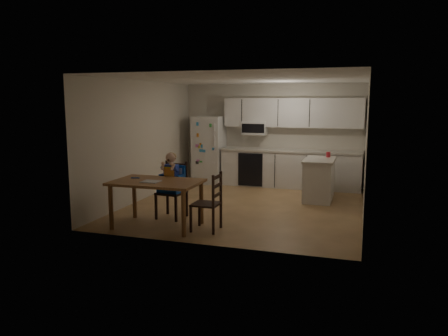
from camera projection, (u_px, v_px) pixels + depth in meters
name	position (u px, v px, depth m)	size (l,w,h in m)	color
room	(252.00, 142.00, 9.02)	(4.52, 5.01, 2.51)	olive
refrigerator	(209.00, 150.00, 11.12)	(0.72, 0.70, 1.70)	silver
kitchen_run	(290.00, 151.00, 10.58)	(3.37, 0.62, 2.15)	silver
kitchen_island	(319.00, 179.00, 9.27)	(0.62, 1.19, 0.87)	silver
red_cup	(328.00, 155.00, 9.45)	(0.09, 0.09, 0.11)	red
dining_table	(157.00, 187.00, 7.22)	(1.45, 0.93, 0.78)	brown
napkin	(151.00, 181.00, 7.12)	(0.29, 0.25, 0.01)	#A6A6AA
toddler_spoon	(135.00, 178.00, 7.44)	(0.02, 0.02, 0.12)	#0D43B8
chair_booster	(173.00, 178.00, 7.79)	(0.48, 0.48, 1.18)	black
chair_side	(212.00, 198.00, 7.00)	(0.42, 0.42, 0.95)	black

